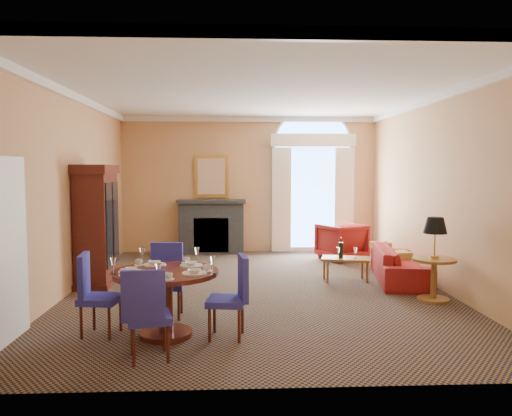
{
  "coord_description": "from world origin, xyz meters",
  "views": [
    {
      "loc": [
        -0.41,
        -8.09,
        1.98
      ],
      "look_at": [
        0.0,
        0.5,
        1.3
      ],
      "focal_mm": 35.0,
      "sensor_mm": 36.0,
      "label": 1
    }
  ],
  "objects_px": {
    "coffee_table": "(345,259)",
    "side_table": "(435,250)",
    "armoire": "(96,227)",
    "armchair": "(341,242)",
    "sofa": "(400,264)",
    "dining_table": "(166,287)"
  },
  "relations": [
    {
      "from": "coffee_table",
      "to": "side_table",
      "type": "bearing_deg",
      "value": -39.15
    },
    {
      "from": "armoire",
      "to": "armchair",
      "type": "distance_m",
      "value": 5.17
    },
    {
      "from": "armchair",
      "to": "coffee_table",
      "type": "xyz_separation_m",
      "value": [
        -0.39,
        -2.05,
        -0.0
      ]
    },
    {
      "from": "sofa",
      "to": "side_table",
      "type": "distance_m",
      "value": 1.42
    },
    {
      "from": "dining_table",
      "to": "side_table",
      "type": "height_order",
      "value": "side_table"
    },
    {
      "from": "armoire",
      "to": "side_table",
      "type": "distance_m",
      "value": 5.49
    },
    {
      "from": "dining_table",
      "to": "armchair",
      "type": "relative_size",
      "value": 1.42
    },
    {
      "from": "armoire",
      "to": "sofa",
      "type": "distance_m",
      "value": 5.31
    },
    {
      "from": "armoire",
      "to": "sofa",
      "type": "height_order",
      "value": "armoire"
    },
    {
      "from": "coffee_table",
      "to": "side_table",
      "type": "xyz_separation_m",
      "value": [
        1.02,
        -1.39,
        0.37
      ]
    },
    {
      "from": "armchair",
      "to": "coffee_table",
      "type": "height_order",
      "value": "armchair"
    },
    {
      "from": "armoire",
      "to": "dining_table",
      "type": "xyz_separation_m",
      "value": [
        1.52,
        -2.72,
        -0.4
      ]
    },
    {
      "from": "armchair",
      "to": "side_table",
      "type": "relative_size",
      "value": 0.71
    },
    {
      "from": "coffee_table",
      "to": "side_table",
      "type": "distance_m",
      "value": 1.76
    },
    {
      "from": "coffee_table",
      "to": "armoire",
      "type": "bearing_deg",
      "value": -164.75
    },
    {
      "from": "armchair",
      "to": "dining_table",
      "type": "bearing_deg",
      "value": 29.5
    },
    {
      "from": "dining_table",
      "to": "sofa",
      "type": "relative_size",
      "value": 0.61
    },
    {
      "from": "armoire",
      "to": "coffee_table",
      "type": "xyz_separation_m",
      "value": [
        4.3,
        0.07,
        -0.59
      ]
    },
    {
      "from": "dining_table",
      "to": "sofa",
      "type": "height_order",
      "value": "dining_table"
    },
    {
      "from": "dining_table",
      "to": "coffee_table",
      "type": "bearing_deg",
      "value": 45.16
    },
    {
      "from": "armoire",
      "to": "side_table",
      "type": "bearing_deg",
      "value": -13.93
    },
    {
      "from": "side_table",
      "to": "armoire",
      "type": "bearing_deg",
      "value": 166.07
    }
  ]
}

